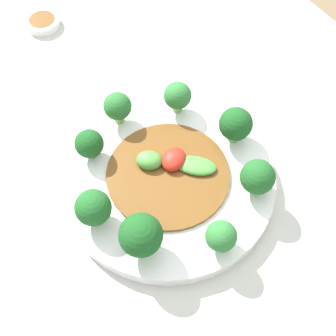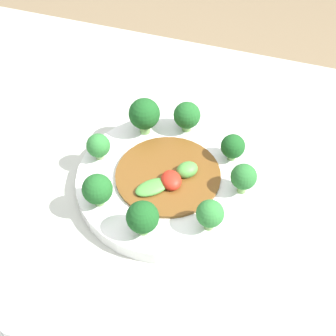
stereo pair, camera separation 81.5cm
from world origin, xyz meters
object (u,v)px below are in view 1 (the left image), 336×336
object	(u,v)px
stirfry_center	(169,170)
sauce_dish	(43,22)
broccoli_north	(93,208)
broccoli_southwest	(258,177)
broccoli_northeast	(89,144)
broccoli_west	(221,236)
broccoli_northwest	(141,236)
broccoli_south	(236,124)
plate	(168,180)
broccoli_southeast	(178,96)
broccoli_east	(118,107)

from	to	relation	value
stirfry_center	sauce_dish	world-z (taller)	stirfry_center
broccoli_north	broccoli_southwest	world-z (taller)	broccoli_north
broccoli_northeast	sauce_dish	distance (m)	0.33
broccoli_north	stirfry_center	world-z (taller)	broccoli_north
broccoli_west	broccoli_southwest	bearing A→B (deg)	-66.25
broccoli_northeast	stirfry_center	world-z (taller)	broccoli_northeast
broccoli_north	sauce_dish	world-z (taller)	broccoli_north
broccoli_northwest	broccoli_south	world-z (taller)	broccoli_northwest
broccoli_south	stirfry_center	bearing A→B (deg)	88.53
plate	broccoli_west	xyz separation A→B (m)	(-0.13, 0.00, 0.04)
stirfry_center	sauce_dish	distance (m)	0.41
broccoli_northwest	stirfry_center	xyz separation A→B (m)	(0.08, -0.09, -0.04)
broccoli_north	broccoli_south	bearing A→B (deg)	-88.99
broccoli_northeast	stirfry_center	bearing A→B (deg)	-138.38
broccoli_west	broccoli_southeast	bearing A→B (deg)	-20.53
broccoli_north	broccoli_south	world-z (taller)	broccoli_south
broccoli_north	broccoli_southeast	bearing A→B (deg)	-64.06
broccoli_east	broccoli_southeast	bearing A→B (deg)	-110.24
broccoli_north	stirfry_center	distance (m)	0.13
broccoli_southeast	sauce_dish	world-z (taller)	broccoli_southeast
plate	broccoli_northeast	bearing A→B (deg)	39.08
broccoli_northeast	sauce_dish	world-z (taller)	broccoli_northeast
broccoli_south	broccoli_northeast	distance (m)	0.21
stirfry_center	sauce_dish	bearing A→B (deg)	1.27
broccoli_southeast	broccoli_south	size ratio (longest dim) A/B	0.91
broccoli_south	stirfry_center	size ratio (longest dim) A/B	0.34
stirfry_center	broccoli_north	bearing A→B (deg)	93.28
broccoli_southeast	plate	bearing A→B (deg)	139.56
broccoli_southwest	broccoli_southeast	xyz separation A→B (m)	(0.18, 0.01, -0.00)
broccoli_north	broccoli_northwest	bearing A→B (deg)	-157.29
plate	broccoli_northwest	world-z (taller)	broccoli_northwest
broccoli_north	broccoli_northeast	xyz separation A→B (m)	(0.10, -0.05, -0.01)
broccoli_southwest	broccoli_northeast	distance (m)	0.24
plate	broccoli_west	bearing A→B (deg)	178.52
broccoli_north	broccoli_south	distance (m)	0.24
broccoli_north	broccoli_east	world-z (taller)	broccoli_north
broccoli_northeast	stirfry_center	distance (m)	0.12
broccoli_north	broccoli_northwest	xyz separation A→B (m)	(-0.07, -0.03, 0.01)
broccoli_northeast	broccoli_west	bearing A→B (deg)	-161.95
broccoli_northwest	broccoli_south	xyz separation A→B (m)	(0.07, -0.21, -0.01)
broccoli_northwest	broccoli_northeast	bearing A→B (deg)	-5.41
broccoli_west	broccoli_south	world-z (taller)	broccoli_south
broccoli_northwest	stirfry_center	world-z (taller)	broccoli_northwest
broccoli_northwest	stirfry_center	size ratio (longest dim) A/B	0.40
stirfry_center	broccoli_southwest	bearing A→B (deg)	-136.66
plate	stirfry_center	size ratio (longest dim) A/B	1.75
plate	broccoli_southwest	world-z (taller)	broccoli_southwest
broccoli_northwest	broccoli_east	size ratio (longest dim) A/B	1.27
broccoli_southwest	broccoli_southeast	distance (m)	0.18
stirfry_center	broccoli_east	bearing A→B (deg)	5.70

